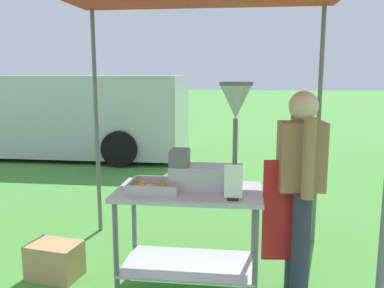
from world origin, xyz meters
TOP-DOWN VIEW (x-y plane):
  - ground_plane at (0.00, 6.00)m, footprint 70.00×70.00m
  - donut_cart at (-0.11, 0.89)m, footprint 1.13×0.62m
  - donut_tray at (-0.37, 0.85)m, footprint 0.38×0.32m
  - donut_fryer at (0.08, 0.96)m, footprint 0.63×0.28m
  - menu_sign at (0.24, 0.67)m, footprint 0.13×0.05m
  - vendor at (0.73, 0.96)m, footprint 0.46×0.54m
  - supply_crate at (-1.29, 0.98)m, footprint 0.47×0.36m
  - van_silver at (-3.69, 6.17)m, footprint 5.54×2.10m

SIDE VIEW (x-z plane):
  - ground_plane at x=0.00m, z-range 0.00..0.00m
  - supply_crate at x=-1.29m, z-range 0.00..0.30m
  - donut_cart at x=-0.11m, z-range 0.19..1.03m
  - donut_tray at x=-0.37m, z-range 0.83..0.91m
  - van_silver at x=-3.69m, z-range 0.03..1.72m
  - vendor at x=0.73m, z-range 0.10..1.71m
  - menu_sign at x=0.24m, z-range 0.83..1.09m
  - donut_fryer at x=0.08m, z-range 0.74..1.56m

